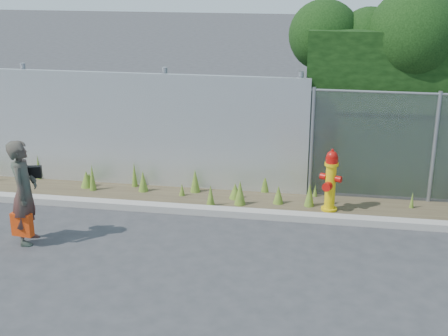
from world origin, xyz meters
The scene contains 8 objects.
ground centered at (0.00, 0.00, 0.00)m, with size 80.00×80.00×0.00m, color #333336.
curb centered at (0.00, 1.80, 0.06)m, with size 16.00×0.22×0.12m, color #9C958D.
weed_strip centered at (-0.41, 2.46, 0.13)m, with size 16.00×1.30×0.53m.
corrugated_fence centered at (-3.25, 3.01, 1.10)m, with size 8.50×0.21×2.30m.
fire_hydrant centered at (1.42, 2.28, 0.55)m, with size 0.38×0.34×1.13m.
woman centered at (-3.21, 0.27, 0.83)m, with size 0.60×0.39×1.65m, color #0D5541.
red_tote_bag centered at (-3.23, 0.13, 0.35)m, with size 0.33×0.12×0.43m.
black_shoulder_bag centered at (-3.15, 0.51, 1.08)m, with size 0.25×0.10×0.18m.
Camera 1 is at (1.28, -7.99, 4.28)m, focal length 50.00 mm.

